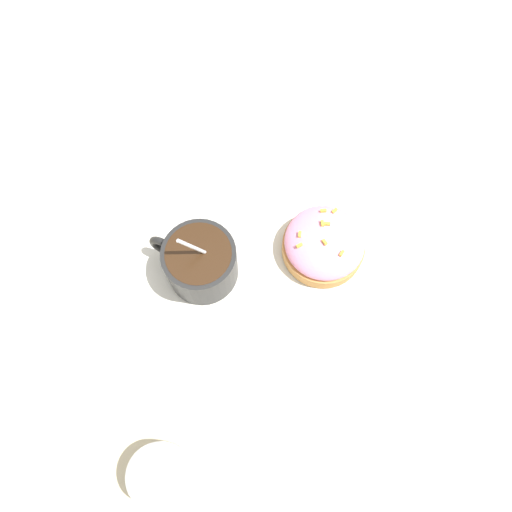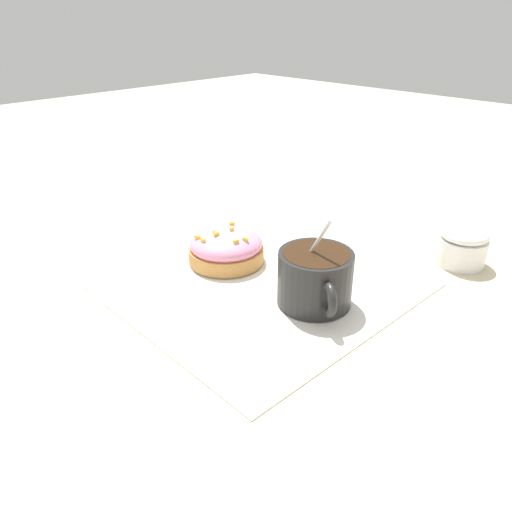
{
  "view_description": "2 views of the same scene",
  "coord_description": "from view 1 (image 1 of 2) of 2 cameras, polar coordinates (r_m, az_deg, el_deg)",
  "views": [
    {
      "loc": [
        -0.05,
        -0.22,
        0.58
      ],
      "look_at": [
        -0.01,
        -0.01,
        0.03
      ],
      "focal_mm": 35.0,
      "sensor_mm": 36.0,
      "label": 1
    },
    {
      "loc": [
        -0.37,
        0.38,
        0.31
      ],
      "look_at": [
        0.01,
        -0.0,
        0.03
      ],
      "focal_mm": 35.0,
      "sensor_mm": 36.0,
      "label": 2
    }
  ],
  "objects": [
    {
      "name": "paper_napkin",
      "position": [
        0.62,
        0.59,
        0.22
      ],
      "size": [
        0.32,
        0.34,
        0.0
      ],
      "color": "white",
      "rests_on": "ground_plane"
    },
    {
      "name": "sugar_bowl",
      "position": [
        0.56,
        -10.97,
        -23.32
      ],
      "size": [
        0.06,
        0.06,
        0.05
      ],
      "color": "white",
      "rests_on": "ground_plane"
    },
    {
      "name": "frosted_pastry",
      "position": [
        0.6,
        7.76,
        1.35
      ],
      "size": [
        0.1,
        0.1,
        0.05
      ],
      "color": "#C18442",
      "rests_on": "paper_napkin"
    },
    {
      "name": "ground_plane",
      "position": [
        0.62,
        0.59,
        0.17
      ],
      "size": [
        3.0,
        3.0,
        0.0
      ],
      "primitive_type": "plane",
      "color": "#C6B793"
    },
    {
      "name": "coffee_cup",
      "position": [
        0.58,
        -6.45,
        -0.65
      ],
      "size": [
        0.1,
        0.08,
        0.11
      ],
      "color": "black",
      "rests_on": "paper_napkin"
    }
  ]
}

